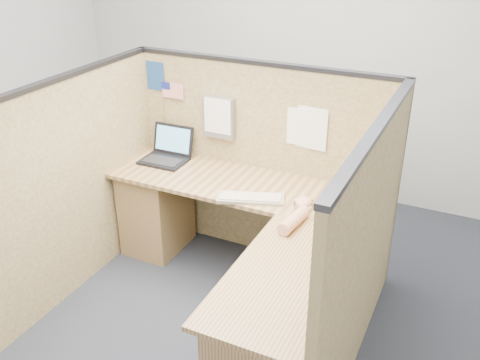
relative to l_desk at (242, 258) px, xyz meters
The scene contains 13 objects.
floor 0.52m from the l_desk, 122.80° to the right, with size 5.00×5.00×0.00m, color #1F222C.
wall_back 2.22m from the l_desk, 95.35° to the left, with size 5.00×5.00×0.00m, color #ACAFB1.
cubicle_partitions 0.44m from the l_desk, 142.47° to the left, with size 2.06×1.83×1.53m.
l_desk is the anchor object (origin of this frame).
laptop 1.10m from the l_desk, 149.36° to the left, with size 0.34×0.33×0.25m.
keyboard 0.40m from the l_desk, 98.55° to the left, with size 0.47×0.29×0.03m.
mouse 0.54m from the l_desk, 34.41° to the left, with size 0.12×0.07×0.05m, color silver.
hand_forearm 0.51m from the l_desk, 11.96° to the left, with size 0.12×0.43×0.09m.
blue_poster 1.57m from the l_desk, 147.27° to the left, with size 0.17×0.00×0.22m, color navy.
american_flag 1.42m from the l_desk, 144.07° to the left, with size 0.19×0.01×0.33m.
file_holder 1.08m from the l_desk, 127.46° to the left, with size 0.25×0.05×0.32m.
paper_left 0.99m from the l_desk, 79.09° to the left, with size 0.21×0.00×0.27m, color white.
paper_right 1.01m from the l_desk, 73.61° to the left, with size 0.24×0.00×0.30m, color white.
Camera 1 is at (1.44, -2.38, 2.42)m, focal length 40.00 mm.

